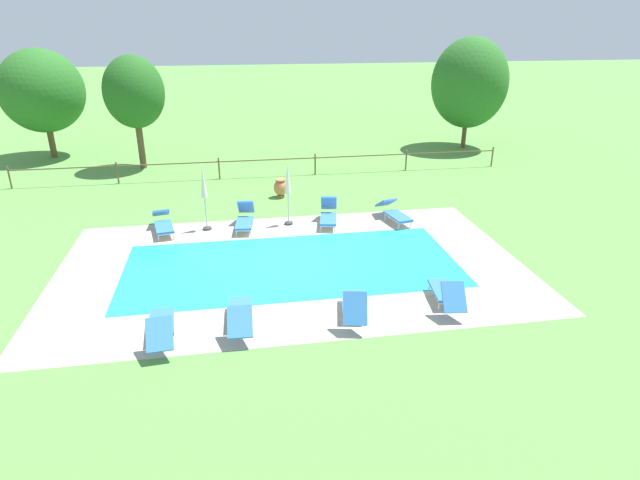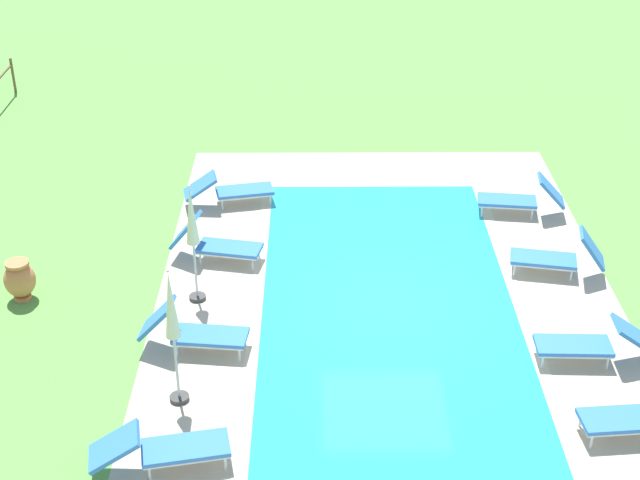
{
  "view_description": "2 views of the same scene",
  "coord_description": "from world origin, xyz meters",
  "px_view_note": "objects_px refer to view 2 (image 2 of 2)",
  "views": [
    {
      "loc": [
        -1.66,
        -15.13,
        7.25
      ],
      "look_at": [
        0.99,
        0.5,
        0.6
      ],
      "focal_mm": 29.68,
      "sensor_mm": 36.0,
      "label": 1
    },
    {
      "loc": [
        -14.78,
        1.4,
        9.67
      ],
      "look_at": [
        0.75,
        1.29,
        1.05
      ],
      "focal_mm": 52.14,
      "sensor_mm": 36.0,
      "label": 2
    }
  ],
  "objects_px": {
    "sun_lounger_south_mid": "(520,198)",
    "sun_lounger_north_far": "(232,190)",
    "sun_lounger_south_near_corner": "(217,243)",
    "sun_lounger_south_end": "(557,256)",
    "sun_lounger_north_near_steps": "(195,331)",
    "patio_umbrella_closed_row_centre": "(192,225)",
    "terracotta_urn_near_fence": "(20,279)",
    "sun_lounger_north_mid": "(591,343)",
    "patio_umbrella_closed_row_west": "(172,317)",
    "sun_lounger_south_far": "(165,448)"
  },
  "relations": [
    {
      "from": "sun_lounger_south_mid",
      "to": "sun_lounger_north_far",
      "type": "bearing_deg",
      "value": 85.33
    },
    {
      "from": "sun_lounger_south_near_corner",
      "to": "sun_lounger_south_end",
      "type": "distance_m",
      "value": 6.88
    },
    {
      "from": "sun_lounger_north_near_steps",
      "to": "sun_lounger_south_mid",
      "type": "xyz_separation_m",
      "value": [
        5.18,
        -6.71,
        -0.0
      ]
    },
    {
      "from": "patio_umbrella_closed_row_centre",
      "to": "terracotta_urn_near_fence",
      "type": "xyz_separation_m",
      "value": [
        0.03,
        3.37,
        -1.17
      ]
    },
    {
      "from": "sun_lounger_north_mid",
      "to": "sun_lounger_south_end",
      "type": "distance_m",
      "value": 2.93
    },
    {
      "from": "sun_lounger_south_mid",
      "to": "sun_lounger_south_end",
      "type": "distance_m",
      "value": 2.64
    },
    {
      "from": "sun_lounger_north_near_steps",
      "to": "patio_umbrella_closed_row_centre",
      "type": "xyz_separation_m",
      "value": [
        1.65,
        0.15,
        1.22
      ]
    },
    {
      "from": "sun_lounger_north_near_steps",
      "to": "sun_lounger_north_mid",
      "type": "xyz_separation_m",
      "value": [
        -0.37,
        -6.85,
        -0.02
      ]
    },
    {
      "from": "sun_lounger_north_far",
      "to": "sun_lounger_south_end",
      "type": "xyz_separation_m",
      "value": [
        -3.16,
        -6.74,
        0.03
      ]
    },
    {
      "from": "sun_lounger_south_mid",
      "to": "terracotta_urn_near_fence",
      "type": "height_order",
      "value": "sun_lounger_south_mid"
    },
    {
      "from": "sun_lounger_south_near_corner",
      "to": "sun_lounger_north_mid",
      "type": "bearing_deg",
      "value": -117.51
    },
    {
      "from": "sun_lounger_north_mid",
      "to": "terracotta_urn_near_fence",
      "type": "height_order",
      "value": "same"
    },
    {
      "from": "sun_lounger_south_near_corner",
      "to": "patio_umbrella_closed_row_west",
      "type": "relative_size",
      "value": 0.78
    },
    {
      "from": "sun_lounger_north_far",
      "to": "sun_lounger_south_mid",
      "type": "distance_m",
      "value": 6.53
    },
    {
      "from": "sun_lounger_north_far",
      "to": "terracotta_urn_near_fence",
      "type": "xyz_separation_m",
      "value": [
        -4.03,
        3.73,
        0.07
      ]
    },
    {
      "from": "patio_umbrella_closed_row_centre",
      "to": "sun_lounger_south_far",
      "type": "bearing_deg",
      "value": -179.49
    },
    {
      "from": "sun_lounger_south_mid",
      "to": "terracotta_urn_near_fence",
      "type": "distance_m",
      "value": 10.81
    },
    {
      "from": "patio_umbrella_closed_row_centre",
      "to": "terracotta_urn_near_fence",
      "type": "bearing_deg",
      "value": 89.43
    },
    {
      "from": "terracotta_urn_near_fence",
      "to": "sun_lounger_north_mid",
      "type": "bearing_deg",
      "value": -101.22
    },
    {
      "from": "sun_lounger_south_far",
      "to": "sun_lounger_south_end",
      "type": "bearing_deg",
      "value": -51.99
    },
    {
      "from": "sun_lounger_south_end",
      "to": "sun_lounger_south_far",
      "type": "bearing_deg",
      "value": 128.01
    },
    {
      "from": "sun_lounger_north_mid",
      "to": "sun_lounger_south_near_corner",
      "type": "relative_size",
      "value": 1.05
    },
    {
      "from": "sun_lounger_south_near_corner",
      "to": "sun_lounger_south_mid",
      "type": "distance_m",
      "value": 6.92
    },
    {
      "from": "sun_lounger_south_mid",
      "to": "sun_lounger_south_end",
      "type": "bearing_deg",
      "value": -174.83
    },
    {
      "from": "sun_lounger_south_near_corner",
      "to": "sun_lounger_south_far",
      "type": "xyz_separation_m",
      "value": [
        -6.11,
        0.21,
        -0.04
      ]
    },
    {
      "from": "sun_lounger_north_mid",
      "to": "sun_lounger_south_near_corner",
      "type": "bearing_deg",
      "value": 62.49
    },
    {
      "from": "sun_lounger_north_near_steps",
      "to": "terracotta_urn_near_fence",
      "type": "height_order",
      "value": "sun_lounger_north_near_steps"
    },
    {
      "from": "sun_lounger_north_far",
      "to": "sun_lounger_south_far",
      "type": "bearing_deg",
      "value": 177.87
    },
    {
      "from": "sun_lounger_south_mid",
      "to": "patio_umbrella_closed_row_centre",
      "type": "height_order",
      "value": "patio_umbrella_closed_row_centre"
    },
    {
      "from": "sun_lounger_north_near_steps",
      "to": "patio_umbrella_closed_row_west",
      "type": "bearing_deg",
      "value": 175.13
    },
    {
      "from": "sun_lounger_north_near_steps",
      "to": "sun_lounger_south_near_corner",
      "type": "relative_size",
      "value": 1.01
    },
    {
      "from": "terracotta_urn_near_fence",
      "to": "sun_lounger_south_far",
      "type": "bearing_deg",
      "value": -143.78
    },
    {
      "from": "sun_lounger_north_mid",
      "to": "sun_lounger_south_end",
      "type": "height_order",
      "value": "sun_lounger_south_end"
    },
    {
      "from": "sun_lounger_south_mid",
      "to": "terracotta_urn_near_fence",
      "type": "bearing_deg",
      "value": 108.85
    },
    {
      "from": "sun_lounger_north_mid",
      "to": "sun_lounger_south_near_corner",
      "type": "height_order",
      "value": "sun_lounger_south_near_corner"
    },
    {
      "from": "patio_umbrella_closed_row_west",
      "to": "patio_umbrella_closed_row_centre",
      "type": "bearing_deg",
      "value": 0.65
    },
    {
      "from": "sun_lounger_north_mid",
      "to": "sun_lounger_south_far",
      "type": "xyz_separation_m",
      "value": [
        -2.59,
        6.97,
        -0.01
      ]
    },
    {
      "from": "sun_lounger_north_mid",
      "to": "patio_umbrella_closed_row_centre",
      "type": "relative_size",
      "value": 0.83
    },
    {
      "from": "sun_lounger_south_near_corner",
      "to": "sun_lounger_south_far",
      "type": "height_order",
      "value": "sun_lounger_south_near_corner"
    },
    {
      "from": "sun_lounger_north_mid",
      "to": "sun_lounger_north_far",
      "type": "distance_m",
      "value": 9.01
    },
    {
      "from": "sun_lounger_south_mid",
      "to": "sun_lounger_south_far",
      "type": "xyz_separation_m",
      "value": [
        -8.15,
        6.83,
        -0.03
      ]
    },
    {
      "from": "sun_lounger_south_near_corner",
      "to": "sun_lounger_south_far",
      "type": "relative_size",
      "value": 0.91
    },
    {
      "from": "sun_lounger_north_far",
      "to": "patio_umbrella_closed_row_west",
      "type": "bearing_deg",
      "value": 177.35
    },
    {
      "from": "sun_lounger_north_near_steps",
      "to": "sun_lounger_south_near_corner",
      "type": "height_order",
      "value": "sun_lounger_south_near_corner"
    },
    {
      "from": "sun_lounger_south_near_corner",
      "to": "terracotta_urn_near_fence",
      "type": "relative_size",
      "value": 2.38
    },
    {
      "from": "sun_lounger_north_far",
      "to": "patio_umbrella_closed_row_west",
      "type": "distance_m",
      "value": 7.23
    },
    {
      "from": "sun_lounger_south_end",
      "to": "patio_umbrella_closed_row_centre",
      "type": "xyz_separation_m",
      "value": [
        -0.9,
        7.11,
        1.21
      ]
    },
    {
      "from": "patio_umbrella_closed_row_west",
      "to": "terracotta_urn_near_fence",
      "type": "distance_m",
      "value": 4.75
    },
    {
      "from": "sun_lounger_south_far",
      "to": "sun_lounger_south_mid",
      "type": "bearing_deg",
      "value": -39.97
    },
    {
      "from": "sun_lounger_south_near_corner",
      "to": "terracotta_urn_near_fence",
      "type": "height_order",
      "value": "sun_lounger_south_near_corner"
    }
  ]
}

